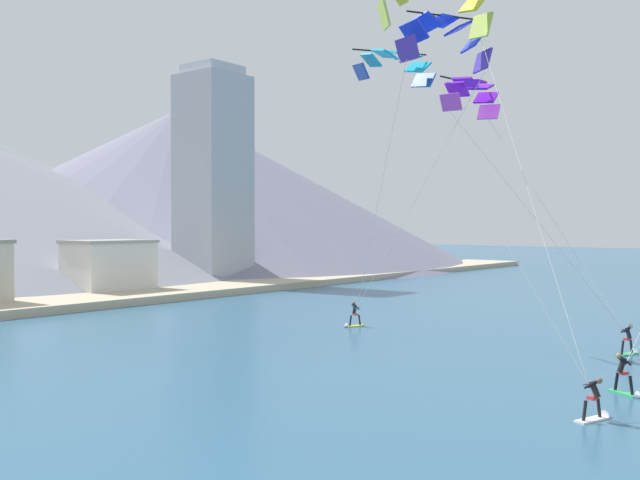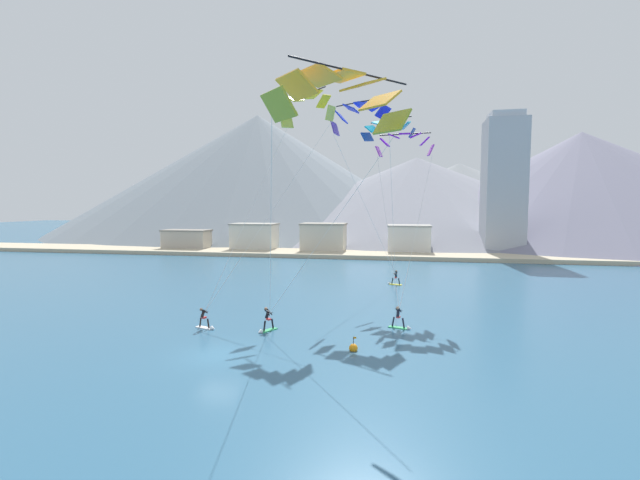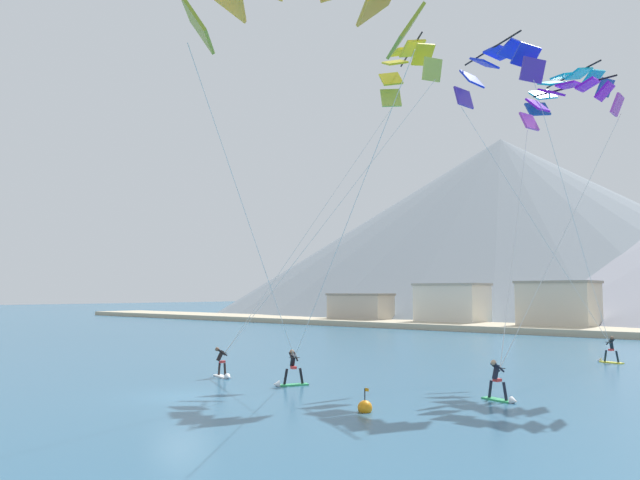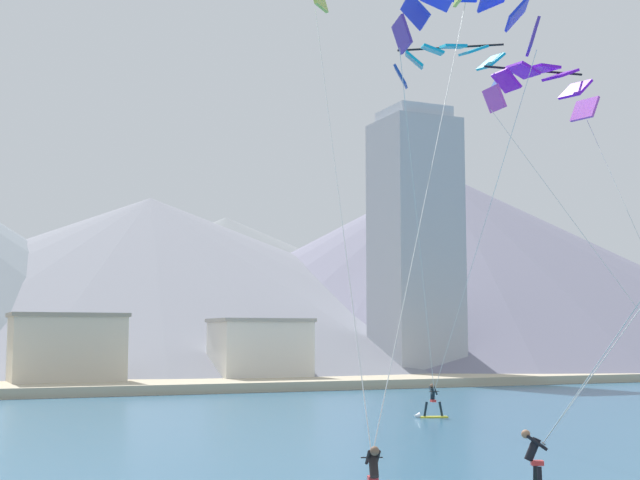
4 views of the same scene
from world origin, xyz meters
TOP-DOWN VIEW (x-y plane):
  - ground_plane at (0.00, 0.00)m, footprint 400.00×400.00m
  - kitesurfer_near_lead at (-3.19, 5.03)m, footprint 1.78×0.94m
  - kitesurfer_near_trail at (1.40, 5.27)m, footprint 1.21×1.71m
  - kitesurfer_mid_center at (11.07, 7.77)m, footprint 1.78×0.90m
  - kitesurfer_far_left at (10.30, 25.59)m, footprint 1.78×0.84m
  - parafoil_kite_near_lead at (2.26, 14.59)m, footprint 8.55×11.61m
  - parafoil_kite_near_trail at (7.69, -0.80)m, footprint 9.85×9.95m
  - parafoil_kite_mid_center at (11.20, 17.11)m, footprint 5.41×10.07m
  - parafoil_kite_far_left at (7.22, 16.93)m, footprint 6.29×10.30m
  - parafoil_kite_distant_high_outer at (9.57, 21.74)m, footprint 5.79×3.52m
  - race_marker_buoy at (8.12, 2.28)m, footprint 0.56×0.56m
  - shoreline_strip at (0.00, 52.46)m, footprint 180.00×10.00m
  - shore_building_harbour_front at (-30.97, 54.51)m, footprint 9.33×4.32m
  - shore_building_promenade_mid at (-17.23, 55.99)m, footprint 8.79×5.75m
  - shore_building_quay_west at (-3.34, 55.51)m, footprint 8.46×5.67m
  - mountain_peak_east_shoulder at (-37.51, 117.92)m, footprint 128.84×128.84m

SIDE VIEW (x-z plane):
  - ground_plane at x=0.00m, z-range 0.00..0.00m
  - race_marker_buoy at x=8.12m, z-range -0.35..0.67m
  - shoreline_strip at x=0.00m, z-range 0.00..0.70m
  - kitesurfer_near_lead at x=-3.19m, z-range -0.36..1.31m
  - kitesurfer_far_left at x=10.30m, z-range -0.36..1.40m
  - kitesurfer_mid_center at x=11.07m, z-range -0.35..1.42m
  - kitesurfer_near_trail at x=1.40m, z-range -0.34..1.44m
  - shore_building_harbour_front at x=-30.97m, z-range 0.01..4.30m
  - shore_building_promenade_mid at x=-17.23m, z-range 0.01..5.63m
  - shore_building_quay_west at x=-3.34m, z-range 0.01..5.79m
  - parafoil_kite_mid_center at x=11.20m, z-range 7.70..22.32m
  - parafoil_kite_near_trail at x=7.69m, z-range 7.73..22.56m
  - parafoil_kite_distant_high_outer at x=9.57m, z-range 16.18..18.44m
  - parafoil_kite_far_left at x=7.22m, z-range 8.88..26.36m
  - parafoil_kite_near_lead at x=2.26m, z-range 9.10..27.25m
  - mountain_peak_east_shoulder at x=-37.51m, z-range 0.00..39.73m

